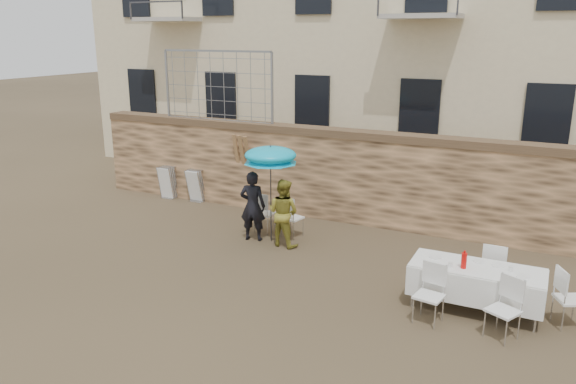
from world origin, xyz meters
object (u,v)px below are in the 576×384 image
at_px(table_chair_front_left, 429,295).
at_px(table_chair_side, 570,298).
at_px(woman_dress, 283,213).
at_px(chair_stack_left, 171,181).
at_px(table_chair_front_right, 503,309).
at_px(table_chair_back, 494,268).
at_px(chair_stack_right, 197,185).
at_px(umbrella, 270,158).
at_px(couple_chair_left, 265,212).
at_px(couple_chair_right, 292,216).
at_px(man_suit, 253,206).
at_px(banquet_table, 477,269).
at_px(soda_bottle, 464,261).

relative_size(table_chair_front_left, table_chair_side, 1.00).
xyz_separation_m(woman_dress, chair_stack_left, (-4.48, 1.95, -0.28)).
bearing_deg(table_chair_side, table_chair_front_left, 86.94).
relative_size(table_chair_front_right, table_chair_back, 1.00).
bearing_deg(table_chair_back, chair_stack_right, -16.03).
bearing_deg(table_chair_front_right, chair_stack_left, -176.57).
height_order(woman_dress, umbrella, umbrella).
distance_m(umbrella, couple_chair_left, 1.52).
bearing_deg(table_chair_back, couple_chair_right, -12.18).
bearing_deg(man_suit, table_chair_side, 156.88).
relative_size(banquet_table, chair_stack_right, 2.28).
height_order(woman_dress, chair_stack_left, woman_dress).
distance_m(umbrella, chair_stack_left, 4.74).
distance_m(couple_chair_left, chair_stack_right, 3.16).
height_order(table_chair_back, chair_stack_left, table_chair_back).
relative_size(table_chair_side, chair_stack_left, 1.04).
relative_size(couple_chair_right, table_chair_back, 1.00).
relative_size(woman_dress, table_chair_front_right, 1.53).
relative_size(man_suit, table_chair_front_left, 1.63).
distance_m(man_suit, banquet_table, 5.08).
relative_size(umbrella, couple_chair_left, 2.07).
xyz_separation_m(table_chair_front_right, chair_stack_right, (-8.25, 3.98, -0.02)).
height_order(couple_chair_right, chair_stack_right, couple_chair_right).
relative_size(woman_dress, couple_chair_right, 1.53).
height_order(woman_dress, soda_bottle, woman_dress).
bearing_deg(couple_chair_right, umbrella, 69.66).
bearing_deg(banquet_table, table_chair_front_left, -128.66).
xyz_separation_m(umbrella, couple_chair_left, (-0.40, 0.45, -1.40)).
distance_m(woman_dress, table_chair_front_right, 5.10).
bearing_deg(chair_stack_left, table_chair_back, -15.36).
relative_size(banquet_table, table_chair_side, 2.19).
distance_m(banquet_table, soda_bottle, 0.30).
height_order(table_chair_front_left, table_chair_front_right, same).
height_order(soda_bottle, chair_stack_left, soda_bottle).
bearing_deg(chair_stack_left, woman_dress, -23.49).
distance_m(table_chair_front_left, chair_stack_left, 8.98).
relative_size(banquet_table, table_chair_back, 2.19).
xyz_separation_m(woman_dress, couple_chair_left, (-0.75, 0.55, -0.26)).
height_order(couple_chair_right, chair_stack_left, couple_chair_right).
bearing_deg(couple_chair_left, soda_bottle, 160.65).
bearing_deg(man_suit, table_chair_back, 162.09).
height_order(woman_dress, couple_chair_left, woman_dress).
xyz_separation_m(couple_chair_right, banquet_table, (4.22, -1.83, 0.25)).
bearing_deg(soda_bottle, man_suit, 163.12).
bearing_deg(couple_chair_right, table_chair_back, -179.80).
bearing_deg(umbrella, soda_bottle, -19.53).
xyz_separation_m(table_chair_back, chair_stack_left, (-8.85, 2.43, -0.02)).
xyz_separation_m(table_chair_back, chair_stack_right, (-7.95, 2.43, -0.02)).
xyz_separation_m(umbrella, table_chair_back, (4.72, -0.58, -1.40)).
height_order(couple_chair_right, table_chair_back, same).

